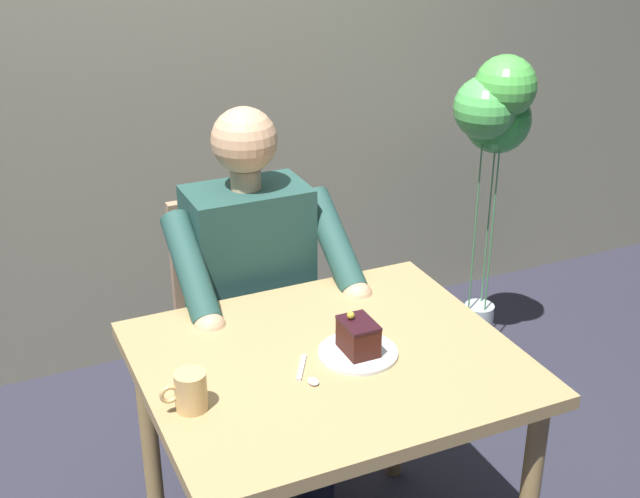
# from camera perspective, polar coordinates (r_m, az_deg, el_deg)

# --- Properties ---
(dining_table) EXTENTS (0.92, 0.79, 0.75)m
(dining_table) POSITION_cam_1_polar(r_m,az_deg,el_deg) (2.20, 0.58, -9.35)
(dining_table) COLOR tan
(dining_table) RESTS_ON ground
(chair) EXTENTS (0.42, 0.42, 0.90)m
(chair) POSITION_cam_1_polar(r_m,az_deg,el_deg) (2.81, -5.25, -4.87)
(chair) COLOR tan
(chair) RESTS_ON ground
(seated_person) EXTENTS (0.53, 0.58, 1.24)m
(seated_person) POSITION_cam_1_polar(r_m,az_deg,el_deg) (2.60, -4.09, -3.79)
(seated_person) COLOR #264E47
(seated_person) RESTS_ON ground
(dessert_plate) EXTENTS (0.20, 0.20, 0.01)m
(dessert_plate) POSITION_cam_1_polar(r_m,az_deg,el_deg) (2.15, 2.54, -6.93)
(dessert_plate) COLOR silver
(dessert_plate) RESTS_ON dining_table
(cake_slice) EXTENTS (0.08, 0.11, 0.10)m
(cake_slice) POSITION_cam_1_polar(r_m,az_deg,el_deg) (2.13, 2.56, -5.83)
(cake_slice) COLOR #3C1710
(cake_slice) RESTS_ON dessert_plate
(coffee_cup) EXTENTS (0.11, 0.07, 0.09)m
(coffee_cup) POSITION_cam_1_polar(r_m,az_deg,el_deg) (1.96, -8.66, -9.31)
(coffee_cup) COLOR #DEB26E
(coffee_cup) RESTS_ON dining_table
(dessert_spoon) EXTENTS (0.07, 0.14, 0.01)m
(dessert_spoon) POSITION_cam_1_polar(r_m,az_deg,el_deg) (2.07, -0.82, -8.38)
(dessert_spoon) COLOR silver
(dessert_spoon) RESTS_ON dining_table
(balloon_display) EXTENTS (0.33, 0.31, 1.24)m
(balloon_display) POSITION_cam_1_polar(r_m,az_deg,el_deg) (3.24, 11.55, 8.11)
(balloon_display) COLOR #B2C1C6
(balloon_display) RESTS_ON ground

